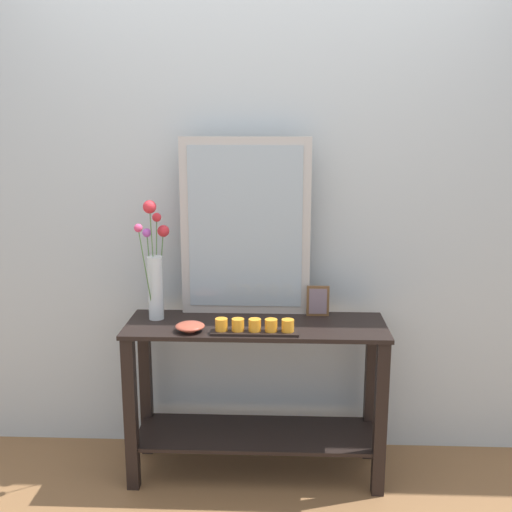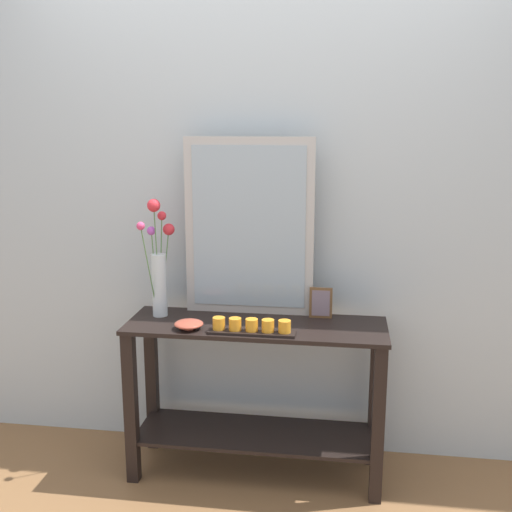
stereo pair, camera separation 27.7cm
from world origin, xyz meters
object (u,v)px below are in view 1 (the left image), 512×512
object	(u,v)px
picture_frame_small	(318,301)
decorative_bowl	(190,326)
tall_vase_left	(155,269)
console_table	(256,384)
candle_tray	(254,327)
mirror_leaning	(245,227)

from	to	relation	value
picture_frame_small	decorative_bowl	xyz separation A→B (m)	(-0.59, -0.25, -0.05)
decorative_bowl	tall_vase_left	bearing A→B (deg)	136.05
console_table	picture_frame_small	size ratio (longest dim) A/B	8.13
decorative_bowl	candle_tray	bearing A→B (deg)	-3.31
mirror_leaning	candle_tray	bearing A→B (deg)	-79.24
candle_tray	decorative_bowl	xyz separation A→B (m)	(-0.29, 0.02, -0.00)
console_table	picture_frame_small	world-z (taller)	picture_frame_small
console_table	picture_frame_small	xyz separation A→B (m)	(0.29, 0.13, 0.38)
candle_tray	picture_frame_small	size ratio (longest dim) A/B	2.62
picture_frame_small	candle_tray	bearing A→B (deg)	-137.93
console_table	decorative_bowl	distance (m)	0.45
tall_vase_left	decorative_bowl	world-z (taller)	tall_vase_left
mirror_leaning	decorative_bowl	world-z (taller)	mirror_leaning
console_table	candle_tray	size ratio (longest dim) A/B	3.10
console_table	candle_tray	distance (m)	0.36
console_table	candle_tray	bearing A→B (deg)	-90.50
mirror_leaning	picture_frame_small	size ratio (longest dim) A/B	5.73
console_table	tall_vase_left	size ratio (longest dim) A/B	2.13
mirror_leaning	console_table	bearing A→B (deg)	-70.79
console_table	tall_vase_left	bearing A→B (deg)	172.17
console_table	decorative_bowl	world-z (taller)	decorative_bowl
console_table	mirror_leaning	size ratio (longest dim) A/B	1.42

